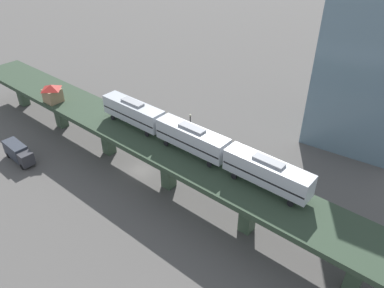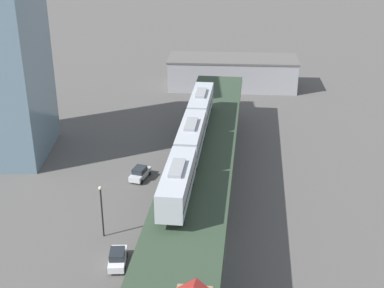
{
  "view_description": "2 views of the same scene",
  "coord_description": "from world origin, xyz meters",
  "px_view_note": "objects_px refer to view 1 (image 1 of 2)",
  "views": [
    {
      "loc": [
        38.31,
        35.75,
        39.45
      ],
      "look_at": [
        -0.2,
        10.36,
        9.12
      ],
      "focal_mm": 35.0,
      "sensor_mm": 36.0,
      "label": 1
    },
    {
      "loc": [
        -0.07,
        -52.82,
        37.14
      ],
      "look_at": [
        -0.2,
        10.36,
        9.12
      ],
      "focal_mm": 50.0,
      "sensor_mm": 36.0,
      "label": 2
    }
  ],
  "objects_px": {
    "street_car_silver": "(257,179)",
    "street_car_blue": "(119,125)",
    "subway_train": "(192,138)",
    "delivery_truck": "(18,152)",
    "street_car_white": "(158,139)",
    "street_lamp": "(190,128)",
    "signal_hut": "(52,93)",
    "office_tower": "(376,47)"
  },
  "relations": [
    {
      "from": "street_car_silver",
      "to": "delivery_truck",
      "type": "distance_m",
      "value": 42.02
    },
    {
      "from": "subway_train",
      "to": "delivery_truck",
      "type": "distance_m",
      "value": 33.08
    },
    {
      "from": "subway_train",
      "to": "street_car_blue",
      "type": "distance_m",
      "value": 26.26
    },
    {
      "from": "subway_train",
      "to": "street_car_blue",
      "type": "relative_size",
      "value": 8.11
    },
    {
      "from": "street_car_white",
      "to": "delivery_truck",
      "type": "distance_m",
      "value": 25.01
    },
    {
      "from": "signal_hut",
      "to": "street_car_blue",
      "type": "distance_m",
      "value": 14.18
    },
    {
      "from": "street_car_blue",
      "to": "office_tower",
      "type": "xyz_separation_m",
      "value": [
        -23.3,
        40.46,
        17.06
      ]
    },
    {
      "from": "street_car_blue",
      "to": "street_lamp",
      "type": "height_order",
      "value": "street_lamp"
    },
    {
      "from": "delivery_truck",
      "to": "office_tower",
      "type": "bearing_deg",
      "value": 130.93
    },
    {
      "from": "signal_hut",
      "to": "delivery_truck",
      "type": "relative_size",
      "value": 0.48
    },
    {
      "from": "delivery_truck",
      "to": "office_tower",
      "type": "xyz_separation_m",
      "value": [
        -41.37,
        47.7,
        16.24
      ]
    },
    {
      "from": "street_car_blue",
      "to": "delivery_truck",
      "type": "bearing_deg",
      "value": -21.83
    },
    {
      "from": "street_lamp",
      "to": "office_tower",
      "type": "height_order",
      "value": "office_tower"
    },
    {
      "from": "delivery_truck",
      "to": "signal_hut",
      "type": "bearing_deg",
      "value": -177.45
    },
    {
      "from": "signal_hut",
      "to": "street_car_blue",
      "type": "xyz_separation_m",
      "value": [
        -8.39,
        7.67,
        -8.48
      ]
    },
    {
      "from": "street_car_blue",
      "to": "delivery_truck",
      "type": "relative_size",
      "value": 0.62
    },
    {
      "from": "street_car_blue",
      "to": "street_car_silver",
      "type": "bearing_deg",
      "value": 88.99
    },
    {
      "from": "subway_train",
      "to": "street_car_silver",
      "type": "distance_m",
      "value": 14.26
    },
    {
      "from": "delivery_truck",
      "to": "street_lamp",
      "type": "relative_size",
      "value": 1.08
    },
    {
      "from": "street_lamp",
      "to": "office_tower",
      "type": "bearing_deg",
      "value": 129.91
    },
    {
      "from": "street_car_blue",
      "to": "office_tower",
      "type": "distance_m",
      "value": 49.71
    },
    {
      "from": "subway_train",
      "to": "signal_hut",
      "type": "relative_size",
      "value": 10.43
    },
    {
      "from": "office_tower",
      "to": "street_car_white",
      "type": "bearing_deg",
      "value": -52.8
    },
    {
      "from": "street_car_white",
      "to": "street_car_blue",
      "type": "bearing_deg",
      "value": -89.32
    },
    {
      "from": "delivery_truck",
      "to": "subway_train",
      "type": "bearing_deg",
      "value": 108.0
    },
    {
      "from": "street_car_silver",
      "to": "street_car_blue",
      "type": "xyz_separation_m",
      "value": [
        -0.54,
        -30.95,
        0.0
      ]
    },
    {
      "from": "street_car_white",
      "to": "delivery_truck",
      "type": "relative_size",
      "value": 0.6
    },
    {
      "from": "signal_hut",
      "to": "street_lamp",
      "type": "distance_m",
      "value": 26.36
    },
    {
      "from": "subway_train",
      "to": "street_car_silver",
      "type": "xyz_separation_m",
      "value": [
        -7.63,
        7.76,
        -9.22
      ]
    },
    {
      "from": "delivery_truck",
      "to": "street_lamp",
      "type": "distance_m",
      "value": 30.96
    },
    {
      "from": "signal_hut",
      "to": "street_car_white",
      "type": "xyz_separation_m",
      "value": [
        -8.51,
        17.58,
        -8.48
      ]
    },
    {
      "from": "subway_train",
      "to": "street_car_silver",
      "type": "bearing_deg",
      "value": 134.53
    },
    {
      "from": "subway_train",
      "to": "street_lamp",
      "type": "height_order",
      "value": "subway_train"
    },
    {
      "from": "street_car_silver",
      "to": "street_lamp",
      "type": "distance_m",
      "value": 15.88
    },
    {
      "from": "signal_hut",
      "to": "street_car_white",
      "type": "relative_size",
      "value": 0.8
    },
    {
      "from": "subway_train",
      "to": "street_lamp",
      "type": "xyz_separation_m",
      "value": [
        -10.77,
        -7.49,
        -6.05
      ]
    },
    {
      "from": "street_car_blue",
      "to": "street_lamp",
      "type": "bearing_deg",
      "value": 99.38
    },
    {
      "from": "subway_train",
      "to": "delivery_truck",
      "type": "height_order",
      "value": "subway_train"
    },
    {
      "from": "street_car_white",
      "to": "street_lamp",
      "type": "bearing_deg",
      "value": 113.15
    },
    {
      "from": "street_car_silver",
      "to": "street_lamp",
      "type": "bearing_deg",
      "value": -101.63
    },
    {
      "from": "street_car_white",
      "to": "delivery_truck",
      "type": "xyz_separation_m",
      "value": [
        18.18,
        -17.15,
        0.82
      ]
    },
    {
      "from": "street_car_silver",
      "to": "street_car_blue",
      "type": "distance_m",
      "value": 30.95
    }
  ]
}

